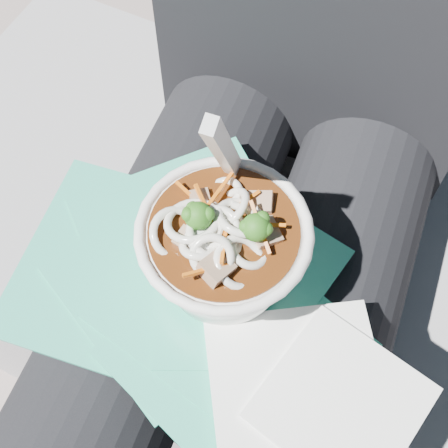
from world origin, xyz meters
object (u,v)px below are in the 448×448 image
(person_body, at_px, (260,228))
(lap, at_px, (230,315))
(udon_bowl, at_px, (224,246))
(stone_ledge, at_px, (262,298))
(plastic_bag, at_px, (194,290))

(person_body, bearing_deg, lap, -90.00)
(udon_bowl, bearing_deg, stone_ledge, 87.00)
(stone_ledge, bearing_deg, lap, -90.00)
(plastic_bag, bearing_deg, udon_bowl, 49.82)
(plastic_bag, height_order, udon_bowl, udon_bowl)
(person_body, distance_m, udon_bowl, 0.15)
(lap, height_order, plastic_bag, plastic_bag)
(lap, height_order, person_body, person_body)
(lap, xyz_separation_m, udon_bowl, (-0.01, 0.00, 0.14))
(lap, height_order, udon_bowl, udon_bowl)
(stone_ledge, bearing_deg, plastic_bag, -99.04)
(person_body, height_order, plastic_bag, person_body)
(stone_ledge, relative_size, person_body, 1.01)
(plastic_bag, relative_size, udon_bowl, 1.71)
(stone_ledge, distance_m, person_body, 0.33)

